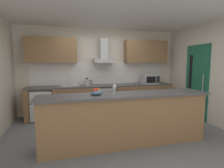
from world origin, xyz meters
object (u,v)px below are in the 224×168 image
object	(u,v)px
range_hood	(104,55)
microwave	(150,79)
oven	(105,100)
refrigerator	(42,104)
wine_glass	(114,87)
fruit_bowl	(96,92)
sink	(69,85)
kettle	(87,82)

from	to	relation	value
range_hood	microwave	bearing A→B (deg)	-6.14
range_hood	oven	bearing A→B (deg)	-90.00
refrigerator	oven	bearing A→B (deg)	0.09
refrigerator	microwave	distance (m)	3.30
wine_glass	fruit_bowl	distance (m)	0.36
fruit_bowl	sink	bearing A→B (deg)	102.19
kettle	range_hood	distance (m)	0.96
sink	wine_glass	world-z (taller)	same
sink	microwave	bearing A→B (deg)	-0.89
microwave	range_hood	distance (m)	1.65
microwave	sink	xyz separation A→B (m)	(-2.50, 0.04, -0.12)
refrigerator	fruit_bowl	world-z (taller)	fruit_bowl
oven	wine_glass	size ratio (longest dim) A/B	4.50
oven	refrigerator	size ratio (longest dim) A/B	0.94
sink	range_hood	world-z (taller)	range_hood
range_hood	fruit_bowl	distance (m)	2.32
refrigerator	microwave	world-z (taller)	microwave
sink	wine_glass	distance (m)	2.11
kettle	fruit_bowl	bearing A→B (deg)	-92.23
oven	microwave	world-z (taller)	microwave
microwave	sink	world-z (taller)	microwave
microwave	refrigerator	bearing A→B (deg)	179.56
refrigerator	fruit_bowl	distance (m)	2.37
refrigerator	sink	xyz separation A→B (m)	(0.74, 0.01, 0.50)
microwave	fruit_bowl	size ratio (longest dim) A/B	2.27
kettle	range_hood	xyz separation A→B (m)	(0.53, 0.16, 0.78)
oven	refrigerator	bearing A→B (deg)	-179.91
refrigerator	wine_glass	size ratio (longest dim) A/B	4.78
oven	sink	world-z (taller)	sink
refrigerator	range_hood	bearing A→B (deg)	4.26
sink	kettle	world-z (taller)	sink
sink	wine_glass	size ratio (longest dim) A/B	2.81
oven	microwave	xyz separation A→B (m)	(1.46, -0.03, 0.59)
refrigerator	kettle	xyz separation A→B (m)	(1.25, -0.03, 0.58)
range_hood	refrigerator	bearing A→B (deg)	-175.74
kettle	wine_glass	bearing A→B (deg)	-81.79
refrigerator	wine_glass	distance (m)	2.56
fruit_bowl	kettle	bearing A→B (deg)	87.77
oven	kettle	bearing A→B (deg)	-176.36
range_hood	wine_glass	size ratio (longest dim) A/B	4.05
wine_glass	microwave	bearing A→B (deg)	48.07
refrigerator	sink	size ratio (longest dim) A/B	1.70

